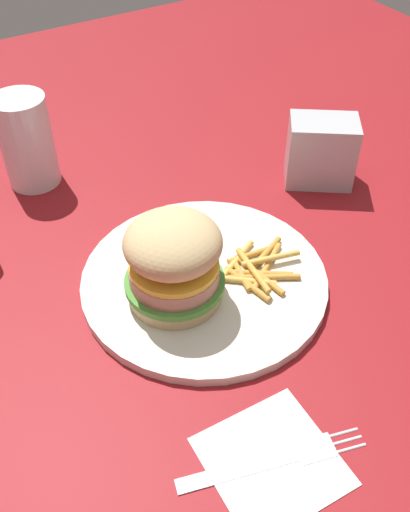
# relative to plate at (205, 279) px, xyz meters

# --- Properties ---
(ground_plane) EXTENTS (1.60, 1.60, 0.00)m
(ground_plane) POSITION_rel_plate_xyz_m (0.00, 0.00, -0.01)
(ground_plane) COLOR maroon
(plate) EXTENTS (0.28, 0.28, 0.01)m
(plate) POSITION_rel_plate_xyz_m (0.00, 0.00, 0.00)
(plate) COLOR silver
(plate) RESTS_ON ground_plane
(sandwich) EXTENTS (0.11, 0.11, 0.10)m
(sandwich) POSITION_rel_plate_xyz_m (0.04, 0.01, 0.06)
(sandwich) COLOR tan
(sandwich) RESTS_ON plate
(fries_pile) EXTENTS (0.10, 0.09, 0.01)m
(fries_pile) POSITION_rel_plate_xyz_m (-0.05, 0.02, 0.01)
(fries_pile) COLOR gold
(fries_pile) RESTS_ON plate
(napkin) EXTENTS (0.11, 0.11, 0.00)m
(napkin) POSITION_rel_plate_xyz_m (0.06, 0.22, -0.01)
(napkin) COLOR white
(napkin) RESTS_ON ground_plane
(fork) EXTENTS (0.17, 0.06, 0.00)m
(fork) POSITION_rel_plate_xyz_m (0.06, 0.22, -0.00)
(fork) COLOR silver
(fork) RESTS_ON napkin
(drink_glass) EXTENTS (0.07, 0.07, 0.13)m
(drink_glass) POSITION_rel_plate_xyz_m (0.10, -0.30, 0.05)
(drink_glass) COLOR silver
(drink_glass) RESTS_ON ground_plane
(napkin_dispenser) EXTENTS (0.11, 0.10, 0.09)m
(napkin_dispenser) POSITION_rel_plate_xyz_m (-0.24, -0.09, 0.04)
(napkin_dispenser) COLOR #B7BABF
(napkin_dispenser) RESTS_ON ground_plane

